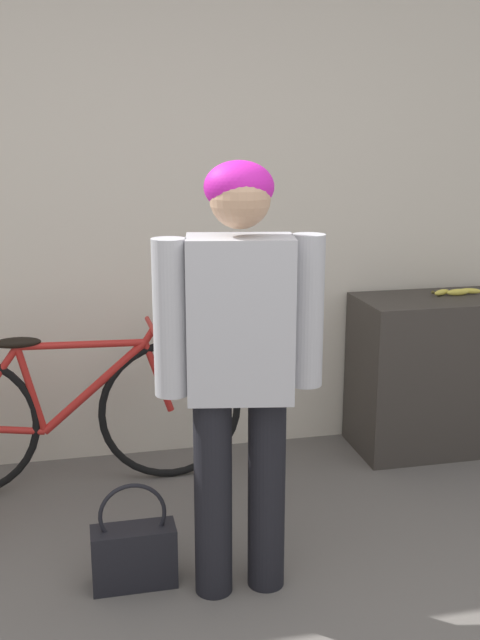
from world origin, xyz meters
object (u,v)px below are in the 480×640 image
(handbag, at_px, (134,553))
(banana, at_px, (456,292))
(person, at_px, (240,348))
(bicycle, at_px, (69,413))

(handbag, bearing_deg, banana, 28.94)
(person, height_order, handbag, person)
(person, bearing_deg, handbag, 176.21)
(person, height_order, bicycle, person)
(bicycle, bearing_deg, banana, 2.14)
(person, distance_m, handbag, 0.91)
(bicycle, height_order, handbag, bicycle)
(handbag, bearing_deg, bicycle, 104.51)
(banana, xyz_separation_m, handbag, (-1.82, -1.01, -0.72))
(person, xyz_separation_m, bicycle, (-0.62, 0.99, -0.57))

